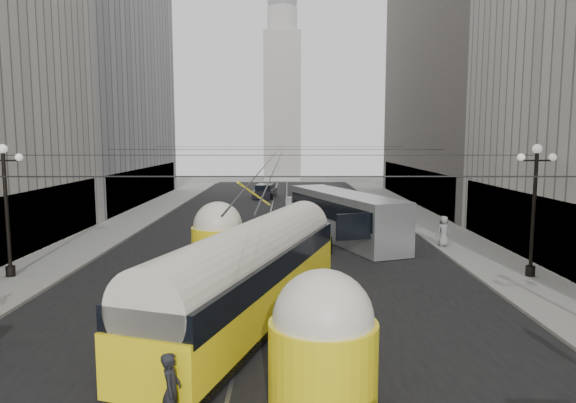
{
  "coord_description": "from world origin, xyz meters",
  "views": [
    {
      "loc": [
        0.81,
        -6.25,
        6.74
      ],
      "look_at": [
        0.84,
        14.62,
        4.21
      ],
      "focal_mm": 32.0,
      "sensor_mm": 36.0,
      "label": 1
    }
  ],
  "objects_px": {
    "pedestrian_crossing_a": "(171,392)",
    "pedestrian_sidewalk_right": "(444,231)",
    "city_bus": "(344,214)",
    "streetcar": "(252,272)"
  },
  "relations": [
    {
      "from": "city_bus",
      "to": "pedestrian_crossing_a",
      "type": "relative_size",
      "value": 7.01
    },
    {
      "from": "pedestrian_sidewalk_right",
      "to": "pedestrian_crossing_a",
      "type": "bearing_deg",
      "value": 37.67
    },
    {
      "from": "streetcar",
      "to": "city_bus",
      "type": "height_order",
      "value": "streetcar"
    },
    {
      "from": "pedestrian_crossing_a",
      "to": "pedestrian_sidewalk_right",
      "type": "bearing_deg",
      "value": -35.23
    },
    {
      "from": "city_bus",
      "to": "pedestrian_crossing_a",
      "type": "distance_m",
      "value": 23.6
    },
    {
      "from": "streetcar",
      "to": "city_bus",
      "type": "relative_size",
      "value": 1.23
    },
    {
      "from": "streetcar",
      "to": "pedestrian_crossing_a",
      "type": "height_order",
      "value": "streetcar"
    },
    {
      "from": "streetcar",
      "to": "pedestrian_crossing_a",
      "type": "relative_size",
      "value": 8.64
    },
    {
      "from": "city_bus",
      "to": "pedestrian_sidewalk_right",
      "type": "height_order",
      "value": "city_bus"
    },
    {
      "from": "pedestrian_crossing_a",
      "to": "pedestrian_sidewalk_right",
      "type": "distance_m",
      "value": 23.53
    }
  ]
}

